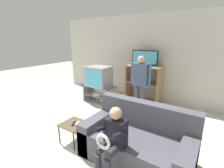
{
  "coord_description": "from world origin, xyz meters",
  "views": [
    {
      "loc": [
        2.0,
        -0.67,
        1.88
      ],
      "look_at": [
        0.05,
        2.24,
        0.9
      ],
      "focal_mm": 26.0,
      "sensor_mm": 36.0,
      "label": 1
    }
  ],
  "objects_px": {
    "television_main": "(99,76)",
    "folding_stool": "(109,106)",
    "couch": "(137,142)",
    "tv_stand": "(100,94)",
    "snack_table": "(74,126)",
    "remote_control_black": "(74,124)",
    "remote_control_white": "(77,123)",
    "television_flat": "(145,58)",
    "media_shelf": "(143,84)",
    "person_standing_adult": "(140,80)",
    "person_seated_child": "(112,138)"
  },
  "relations": [
    {
      "from": "television_main",
      "to": "folding_stool",
      "type": "distance_m",
      "value": 1.59
    },
    {
      "from": "couch",
      "to": "folding_stool",
      "type": "bearing_deg",
      "value": 150.55
    },
    {
      "from": "tv_stand",
      "to": "snack_table",
      "type": "xyz_separation_m",
      "value": [
        0.86,
        -1.88,
        0.08
      ]
    },
    {
      "from": "remote_control_black",
      "to": "remote_control_white",
      "type": "distance_m",
      "value": 0.07
    },
    {
      "from": "television_flat",
      "to": "remote_control_white",
      "type": "relative_size",
      "value": 5.48
    },
    {
      "from": "media_shelf",
      "to": "television_flat",
      "type": "height_order",
      "value": "television_flat"
    },
    {
      "from": "folding_stool",
      "to": "tv_stand",
      "type": "bearing_deg",
      "value": 135.02
    },
    {
      "from": "television_flat",
      "to": "folding_stool",
      "type": "bearing_deg",
      "value": -89.28
    },
    {
      "from": "television_main",
      "to": "television_flat",
      "type": "bearing_deg",
      "value": 35.57
    },
    {
      "from": "folding_stool",
      "to": "couch",
      "type": "relative_size",
      "value": 0.37
    },
    {
      "from": "remote_control_white",
      "to": "couch",
      "type": "bearing_deg",
      "value": -3.82
    },
    {
      "from": "remote_control_black",
      "to": "person_standing_adult",
      "type": "bearing_deg",
      "value": 47.53
    },
    {
      "from": "folding_stool",
      "to": "person_standing_adult",
      "type": "bearing_deg",
      "value": 77.65
    },
    {
      "from": "couch",
      "to": "television_flat",
      "type": "bearing_deg",
      "value": 111.64
    },
    {
      "from": "tv_stand",
      "to": "couch",
      "type": "distance_m",
      "value": 2.61
    },
    {
      "from": "media_shelf",
      "to": "folding_stool",
      "type": "relative_size",
      "value": 1.76
    },
    {
      "from": "television_main",
      "to": "couch",
      "type": "bearing_deg",
      "value": -38.24
    },
    {
      "from": "tv_stand",
      "to": "media_shelf",
      "type": "xyz_separation_m",
      "value": [
        1.1,
        0.74,
        0.32
      ]
    },
    {
      "from": "tv_stand",
      "to": "folding_stool",
      "type": "distance_m",
      "value": 1.58
    },
    {
      "from": "couch",
      "to": "person_standing_adult",
      "type": "bearing_deg",
      "value": 113.83
    },
    {
      "from": "media_shelf",
      "to": "folding_stool",
      "type": "bearing_deg",
      "value": -89.9
    },
    {
      "from": "tv_stand",
      "to": "television_flat",
      "type": "height_order",
      "value": "television_flat"
    },
    {
      "from": "television_main",
      "to": "snack_table",
      "type": "relative_size",
      "value": 1.57
    },
    {
      "from": "media_shelf",
      "to": "person_seated_child",
      "type": "height_order",
      "value": "media_shelf"
    },
    {
      "from": "remote_control_black",
      "to": "media_shelf",
      "type": "bearing_deg",
      "value": 56.62
    },
    {
      "from": "folding_stool",
      "to": "snack_table",
      "type": "relative_size",
      "value": 1.48
    },
    {
      "from": "snack_table",
      "to": "person_standing_adult",
      "type": "distance_m",
      "value": 1.97
    },
    {
      "from": "couch",
      "to": "media_shelf",
      "type": "bearing_deg",
      "value": 111.44
    },
    {
      "from": "television_flat",
      "to": "person_standing_adult",
      "type": "bearing_deg",
      "value": -72.76
    },
    {
      "from": "television_main",
      "to": "remote_control_white",
      "type": "relative_size",
      "value": 4.68
    },
    {
      "from": "remote_control_black",
      "to": "remote_control_white",
      "type": "xyz_separation_m",
      "value": [
        0.05,
        0.05,
        0.0
      ]
    },
    {
      "from": "media_shelf",
      "to": "remote_control_white",
      "type": "relative_size",
      "value": 7.74
    },
    {
      "from": "television_flat",
      "to": "couch",
      "type": "relative_size",
      "value": 0.47
    },
    {
      "from": "snack_table",
      "to": "couch",
      "type": "bearing_deg",
      "value": 11.95
    },
    {
      "from": "couch",
      "to": "television_main",
      "type": "bearing_deg",
      "value": 141.76
    },
    {
      "from": "media_shelf",
      "to": "snack_table",
      "type": "height_order",
      "value": "media_shelf"
    },
    {
      "from": "media_shelf",
      "to": "remote_control_white",
      "type": "distance_m",
      "value": 2.6
    },
    {
      "from": "folding_stool",
      "to": "person_seated_child",
      "type": "distance_m",
      "value": 1.31
    },
    {
      "from": "remote_control_black",
      "to": "couch",
      "type": "distance_m",
      "value": 1.19
    },
    {
      "from": "remote_control_white",
      "to": "person_seated_child",
      "type": "relative_size",
      "value": 0.14
    },
    {
      "from": "television_main",
      "to": "media_shelf",
      "type": "bearing_deg",
      "value": 34.13
    },
    {
      "from": "tv_stand",
      "to": "couch",
      "type": "height_order",
      "value": "couch"
    },
    {
      "from": "folding_stool",
      "to": "couch",
      "type": "bearing_deg",
      "value": -29.45
    },
    {
      "from": "person_seated_child",
      "to": "person_standing_adult",
      "type": "bearing_deg",
      "value": 104.95
    },
    {
      "from": "snack_table",
      "to": "person_standing_adult",
      "type": "bearing_deg",
      "value": 75.41
    },
    {
      "from": "person_standing_adult",
      "to": "television_flat",
      "type": "bearing_deg",
      "value": 107.24
    },
    {
      "from": "television_flat",
      "to": "folding_stool",
      "type": "height_order",
      "value": "television_flat"
    },
    {
      "from": "television_main",
      "to": "remote_control_black",
      "type": "xyz_separation_m",
      "value": [
        0.89,
        -1.88,
        -0.42
      ]
    },
    {
      "from": "snack_table",
      "to": "couch",
      "type": "distance_m",
      "value": 1.2
    },
    {
      "from": "television_flat",
      "to": "person_seated_child",
      "type": "relative_size",
      "value": 0.78
    }
  ]
}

